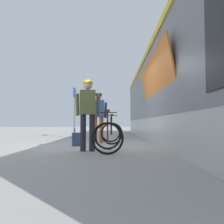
% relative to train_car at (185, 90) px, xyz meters
% --- Properties ---
extents(ground_plane, '(80.00, 80.00, 0.00)m').
position_rel_train_car_xyz_m(ground_plane, '(-3.16, -1.70, -1.97)').
color(ground_plane, '#A09E99').
extents(train_car, '(3.20, 18.39, 3.88)m').
position_rel_train_car_xyz_m(train_car, '(0.00, 0.00, 0.00)').
color(train_car, slate).
rests_on(train_car, ground).
extents(cyclist_near_in_olive, '(0.62, 0.33, 1.76)m').
position_rel_train_car_xyz_m(cyclist_near_in_olive, '(-3.43, -3.33, -0.91)').
color(cyclist_near_in_olive, '#232328').
rests_on(cyclist_near_in_olive, ground).
extents(cyclist_far_in_blue, '(0.64, 0.37, 1.76)m').
position_rel_train_car_xyz_m(cyclist_far_in_blue, '(-3.33, -0.92, -0.91)').
color(cyclist_far_in_blue, '#935B2D').
rests_on(cyclist_far_in_blue, ground).
extents(bicycle_near_red, '(0.74, 1.09, 0.99)m').
position_rel_train_car_xyz_m(bicycle_near_red, '(-2.94, -3.47, -1.56)').
color(bicycle_near_red, black).
rests_on(bicycle_near_red, ground).
extents(bicycle_far_black, '(0.76, 1.10, 0.99)m').
position_rel_train_car_xyz_m(bicycle_far_black, '(-2.88, -1.02, -1.56)').
color(bicycle_far_black, black).
rests_on(bicycle_far_black, ground).
extents(backpack_on_platform, '(0.31, 0.24, 0.40)m').
position_rel_train_car_xyz_m(backpack_on_platform, '(-3.91, -2.00, -1.77)').
color(backpack_on_platform, navy).
rests_on(backpack_on_platform, ground).
extents(platform_sign_post, '(0.08, 0.70, 2.40)m').
position_rel_train_car_xyz_m(platform_sign_post, '(-4.67, 2.11, -0.34)').
color(platform_sign_post, '#595B60').
rests_on(platform_sign_post, ground).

